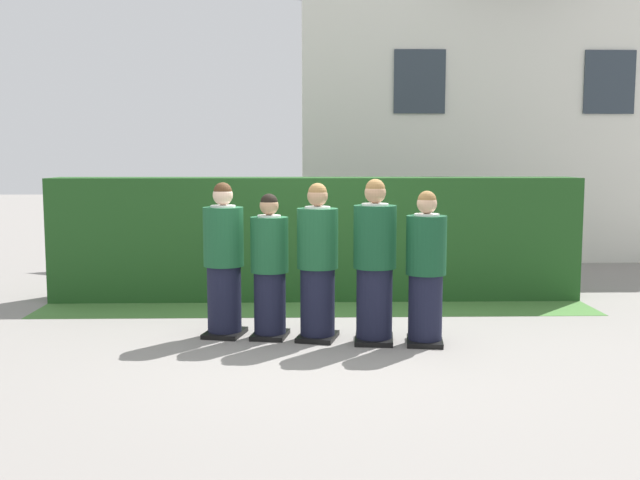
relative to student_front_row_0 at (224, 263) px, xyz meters
The scene contains 9 objects.
ground_plane 1.30m from the student_front_row_0, 11.23° to the right, with size 60.00×60.00×0.00m, color gray.
student_front_row_0 is the anchor object (origin of this frame).
student_front_row_1 0.50m from the student_front_row_0, 10.61° to the right, with size 0.42×0.52×1.53m.
student_front_row_2 1.01m from the student_front_row_0, 10.50° to the right, with size 0.48×0.56×1.64m.
student_front_row_3 1.60m from the student_front_row_0, 11.35° to the right, with size 0.44×0.52×1.68m.
student_front_row_4 2.12m from the student_front_row_0, 10.98° to the right, with size 0.42×0.52×1.57m.
hedge 2.33m from the student_front_row_0, 64.16° to the left, with size 7.00×0.70×1.63m.
school_building_main 9.03m from the student_front_row_0, 57.53° to the left, with size 7.88×4.12×7.40m.
lawn_strip 1.82m from the student_front_row_0, 51.94° to the left, with size 7.00×0.90×0.01m, color #477A38.
Camera 1 is at (-0.19, -7.51, 1.91)m, focal length 41.15 mm.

